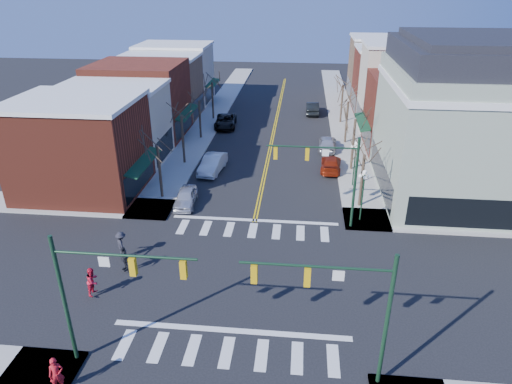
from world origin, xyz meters
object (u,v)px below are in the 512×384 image
(lamppost_midblock, at_px, (355,156))
(car_left_mid, at_px, (213,164))
(victorian_corner, at_px, (462,120))
(car_right_mid, at_px, (328,143))
(pedestrian_dark_a, at_px, (124,258))
(lamppost_corner, at_px, (363,187))
(car_right_far, at_px, (312,108))
(pedestrian_dark_b, at_px, (122,244))
(pedestrian_red_a, at_px, (56,374))
(car_left_near, at_px, (186,197))
(car_right_near, at_px, (331,164))
(pedestrian_red_b, at_px, (93,281))
(car_left_far, at_px, (225,121))

(lamppost_midblock, height_order, car_left_mid, lamppost_midblock)
(victorian_corner, distance_m, car_right_mid, 15.50)
(pedestrian_dark_a, bearing_deg, lamppost_corner, 76.02)
(lamppost_corner, relative_size, car_right_far, 0.88)
(car_right_mid, xyz_separation_m, pedestrian_dark_b, (-14.68, -22.95, 0.29))
(pedestrian_red_a, bearing_deg, car_left_mid, 58.41)
(lamppost_midblock, height_order, pedestrian_dark_b, lamppost_midblock)
(car_right_far, bearing_deg, lamppost_midblock, 97.67)
(car_left_mid, bearing_deg, pedestrian_red_a, -88.34)
(car_left_near, relative_size, car_right_mid, 0.88)
(car_right_near, bearing_deg, car_right_mid, -84.65)
(lamppost_midblock, distance_m, pedestrian_dark_b, 21.38)
(pedestrian_red_a, distance_m, pedestrian_dark_a, 9.46)
(lamppost_corner, bearing_deg, pedestrian_red_b, -146.93)
(car_right_far, bearing_deg, car_left_mid, 65.19)
(lamppost_corner, bearing_deg, pedestrian_dark_a, -152.13)
(pedestrian_dark_b, bearing_deg, victorian_corner, -101.98)
(lamppost_midblock, distance_m, pedestrian_red_a, 28.92)
(car_right_mid, bearing_deg, pedestrian_red_a, 71.28)
(lamppost_corner, xyz_separation_m, car_left_near, (-14.22, 1.37, -2.27))
(lamppost_corner, xyz_separation_m, car_left_mid, (-13.33, 8.70, -2.15))
(lamppost_corner, distance_m, car_right_mid, 16.34)
(car_right_near, height_order, car_right_mid, car_right_mid)
(car_left_mid, height_order, car_right_near, car_left_mid)
(lamppost_corner, bearing_deg, car_right_near, 99.96)
(car_left_near, xyz_separation_m, car_right_near, (12.42, 8.88, -0.01))
(car_left_far, distance_m, pedestrian_red_a, 41.06)
(victorian_corner, relative_size, car_left_near, 3.50)
(lamppost_midblock, relative_size, pedestrian_dark_a, 2.51)
(car_left_far, relative_size, pedestrian_dark_a, 3.17)
(lamppost_corner, height_order, pedestrian_dark_b, lamppost_corner)
(car_left_mid, distance_m, pedestrian_red_b, 19.95)
(victorian_corner, distance_m, pedestrian_dark_b, 28.56)
(car_right_near, bearing_deg, pedestrian_dark_a, 57.34)
(victorian_corner, height_order, pedestrian_red_b, victorian_corner)
(pedestrian_dark_a, bearing_deg, car_left_far, 135.55)
(lamppost_midblock, distance_m, pedestrian_red_b, 24.30)
(car_right_near, bearing_deg, car_left_far, -41.39)
(victorian_corner, xyz_separation_m, car_right_far, (-11.70, 24.54, -5.84))
(lamppost_midblock, distance_m, pedestrian_dark_a, 21.83)
(car_left_mid, bearing_deg, victorian_corner, -0.77)
(victorian_corner, relative_size, car_right_near, 3.03)
(victorian_corner, distance_m, pedestrian_dark_a, 28.67)
(car_left_mid, bearing_deg, car_right_far, 71.91)
(lamppost_midblock, relative_size, pedestrian_red_a, 2.42)
(car_right_near, distance_m, pedestrian_dark_b, 22.62)
(car_left_mid, xyz_separation_m, car_left_far, (-1.09, 14.51, -0.06))
(car_right_mid, distance_m, pedestrian_red_b, 30.87)
(lamppost_corner, height_order, car_right_near, lamppost_corner)
(car_left_far, height_order, car_right_near, car_left_far)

